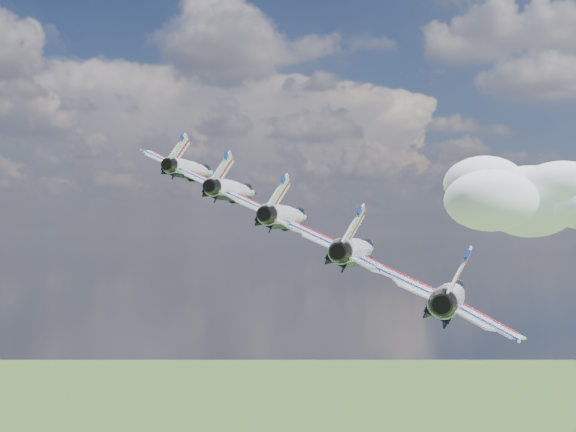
% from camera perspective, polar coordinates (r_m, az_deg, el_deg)
% --- Properties ---
extents(cloud_far, '(52.47, 41.22, 20.61)m').
position_cam_1_polar(cloud_far, '(257.58, 17.41, 1.40)').
color(cloud_far, white).
extents(jet_0, '(14.20, 17.85, 9.24)m').
position_cam_1_polar(jet_0, '(102.07, -6.78, 3.30)').
color(jet_0, white).
extents(jet_1, '(14.20, 17.85, 9.24)m').
position_cam_1_polar(jet_1, '(90.87, -3.80, 1.85)').
color(jet_1, white).
extents(jet_2, '(14.20, 17.85, 9.24)m').
position_cam_1_polar(jet_2, '(80.05, 0.00, -0.00)').
color(jet_2, white).
extents(jet_3, '(14.20, 17.85, 9.24)m').
position_cam_1_polar(jet_3, '(69.80, 4.95, -2.41)').
color(jet_3, white).
extents(jet_4, '(14.20, 17.85, 9.24)m').
position_cam_1_polar(jet_4, '(60.41, 11.54, -5.58)').
color(jet_4, silver).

